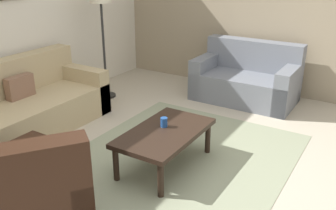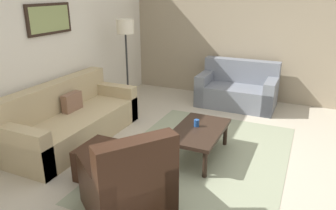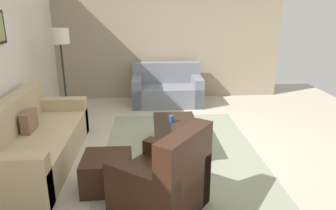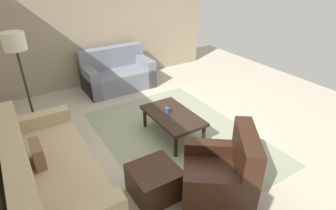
# 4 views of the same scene
# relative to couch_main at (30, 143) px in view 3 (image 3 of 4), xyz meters

# --- Properties ---
(ground_plane) EXTENTS (8.00, 8.00, 0.00)m
(ground_plane) POSITION_rel_couch_main_xyz_m (0.21, -2.08, -0.30)
(ground_plane) COLOR #B2A893
(stone_feature_panel) EXTENTS (0.12, 5.20, 2.80)m
(stone_feature_panel) POSITION_rel_couch_main_xyz_m (3.21, -2.08, 1.10)
(stone_feature_panel) COLOR gray
(stone_feature_panel) RESTS_ON ground_plane
(area_rug) EXTENTS (3.21, 2.25, 0.01)m
(area_rug) POSITION_rel_couch_main_xyz_m (0.21, -2.08, -0.29)
(area_rug) COLOR gray
(area_rug) RESTS_ON ground_plane
(couch_main) EXTENTS (2.28, 0.94, 0.88)m
(couch_main) POSITION_rel_couch_main_xyz_m (0.00, 0.00, 0.00)
(couch_main) COLOR tan
(couch_main) RESTS_ON ground_plane
(couch_loveseat) EXTENTS (0.88, 1.50, 0.88)m
(couch_loveseat) POSITION_rel_couch_main_xyz_m (2.66, -2.03, 0.00)
(couch_loveseat) COLOR slate
(couch_loveseat) RESTS_ON ground_plane
(armchair_leather) EXTENTS (1.12, 1.12, 0.95)m
(armchair_leather) POSITION_rel_couch_main_xyz_m (-1.18, -1.78, 0.01)
(armchair_leather) COLOR black
(armchair_leather) RESTS_ON ground_plane
(ottoman) EXTENTS (0.56, 0.56, 0.40)m
(ottoman) POSITION_rel_couch_main_xyz_m (-0.69, -1.12, -0.10)
(ottoman) COLOR black
(ottoman) RESTS_ON ground_plane
(coffee_table) EXTENTS (1.10, 0.64, 0.41)m
(coffee_table) POSITION_rel_couch_main_xyz_m (0.29, -2.02, 0.06)
(coffee_table) COLOR black
(coffee_table) RESTS_ON ground_plane
(cup) EXTENTS (0.07, 0.07, 0.10)m
(cup) POSITION_rel_couch_main_xyz_m (0.36, -1.96, 0.17)
(cup) COLOR #1E478C
(cup) RESTS_ON coffee_table
(lamp_standing) EXTENTS (0.32, 0.32, 1.71)m
(lamp_standing) POSITION_rel_couch_main_xyz_m (1.58, -0.11, 1.11)
(lamp_standing) COLOR black
(lamp_standing) RESTS_ON ground_plane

